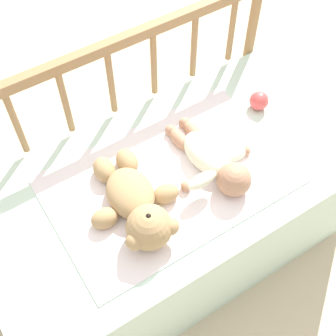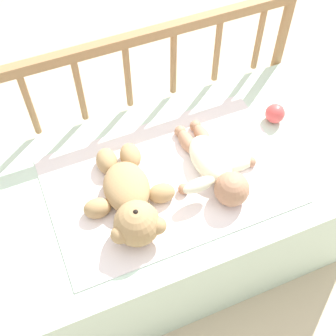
% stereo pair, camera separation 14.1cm
% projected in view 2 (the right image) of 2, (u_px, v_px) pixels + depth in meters
% --- Properties ---
extents(ground_plane, '(12.00, 12.00, 0.00)m').
position_uv_depth(ground_plane, '(168.00, 243.00, 1.83)').
color(ground_plane, '#C6B293').
extents(crib_mattress, '(1.22, 0.64, 0.45)m').
position_uv_depth(crib_mattress, '(168.00, 214.00, 1.65)').
color(crib_mattress, silver).
rests_on(crib_mattress, ground_plane).
extents(crib_rail, '(1.22, 0.04, 0.75)m').
position_uv_depth(crib_rail, '(129.00, 87.00, 1.58)').
color(crib_rail, '#997047').
rests_on(crib_rail, ground_plane).
extents(blanket, '(0.74, 0.48, 0.01)m').
position_uv_depth(blanket, '(168.00, 180.00, 1.45)').
color(blanket, white).
rests_on(blanket, crib_mattress).
extents(teddy_bear, '(0.28, 0.37, 0.13)m').
position_uv_depth(teddy_bear, '(130.00, 200.00, 1.36)').
color(teddy_bear, tan).
rests_on(teddy_bear, crib_mattress).
extents(baby, '(0.28, 0.36, 0.11)m').
position_uv_depth(baby, '(215.00, 166.00, 1.44)').
color(baby, '#EAEACC').
rests_on(baby, crib_mattress).
extents(toy_ball, '(0.07, 0.07, 0.07)m').
position_uv_depth(toy_ball, '(275.00, 113.00, 1.57)').
color(toy_ball, '#DB4C4C').
rests_on(toy_ball, crib_mattress).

